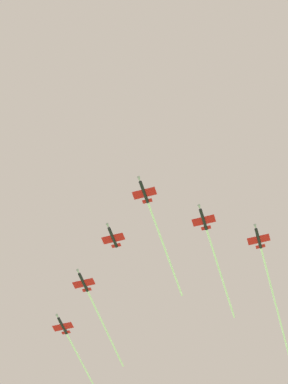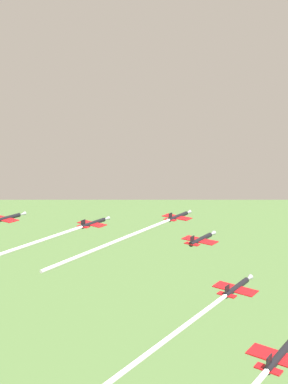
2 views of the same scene
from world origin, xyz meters
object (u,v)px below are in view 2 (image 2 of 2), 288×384
(jet_lead, at_px, (144,230))
(jet_port_inner, at_px, (50,238))
(jet_starboard_outer, at_px, (195,319))
(jet_starboard_inner, at_px, (201,239))

(jet_lead, bearing_deg, jet_port_inner, -135.23)
(jet_lead, distance_m, jet_port_inner, 23.64)
(jet_starboard_outer, bearing_deg, jet_starboard_inner, 117.89)
(jet_port_inner, relative_size, jet_starboard_outer, 1.02)
(jet_lead, relative_size, jet_port_inner, 1.00)
(jet_port_inner, relative_size, jet_starboard_inner, 4.78)
(jet_lead, relative_size, jet_starboard_outer, 1.03)
(jet_port_inner, height_order, jet_starboard_outer, jet_port_inner)
(jet_starboard_inner, bearing_deg, jet_lead, 179.20)
(jet_lead, bearing_deg, jet_starboard_inner, -0.80)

